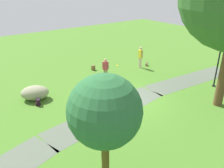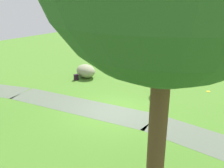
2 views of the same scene
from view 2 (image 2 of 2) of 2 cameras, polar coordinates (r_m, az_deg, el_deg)
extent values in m
plane|color=#477826|center=(12.41, 0.28, -6.39)|extent=(48.00, 48.00, 0.00)
cube|color=#56604F|center=(13.18, -7.86, -4.95)|extent=(8.17, 2.87, 0.01)
cylinder|color=brown|center=(6.96, 10.53, -8.99)|extent=(0.51, 0.51, 4.26)
ellipsoid|color=gray|center=(17.67, -6.05, 3.01)|extent=(2.08, 1.87, 0.89)
cylinder|color=olive|center=(14.85, 10.20, -0.58)|extent=(0.13, 0.13, 0.81)
cylinder|color=olive|center=(14.98, 9.95, -0.38)|extent=(0.13, 0.13, 0.81)
cube|color=#A93A40|center=(14.69, 10.23, 2.12)|extent=(0.43, 0.42, 0.61)
cylinder|color=tan|center=(14.49, 10.60, 1.99)|extent=(0.08, 0.08, 0.54)
cylinder|color=tan|center=(14.87, 9.89, 2.49)|extent=(0.08, 0.08, 0.54)
sphere|color=tan|center=(14.57, 10.34, 3.78)|extent=(0.22, 0.22, 0.22)
cube|color=black|center=(17.18, -8.24, 1.58)|extent=(0.29, 0.33, 0.40)
cube|color=black|center=(17.32, -8.42, 1.44)|extent=(0.13, 0.20, 0.18)
cube|color=brown|center=(16.89, 14.28, 0.85)|extent=(0.33, 0.27, 0.40)
cube|color=brown|center=(16.79, 14.23, 0.46)|extent=(0.20, 0.11, 0.18)
cylinder|color=#E6AD10|center=(16.05, 21.28, -1.61)|extent=(0.23, 0.23, 0.02)
camera|label=1|loc=(14.89, -60.81, 15.77)|focal=37.12mm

